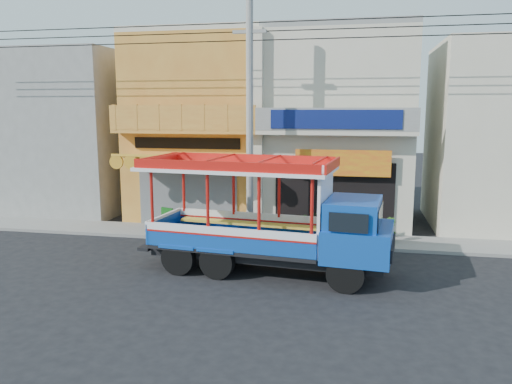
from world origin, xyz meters
The scene contains 13 objects.
ground centered at (0.00, 0.00, 0.00)m, with size 90.00×90.00×0.00m, color black.
sidewalk centered at (0.00, 4.00, 0.06)m, with size 30.00×2.00×0.12m, color slate.
shophouse_left centered at (-4.00, 7.96, 4.11)m, with size 6.00×7.50×8.24m.
shophouse_right centered at (2.00, 7.96, 4.11)m, with size 6.00×6.75×8.24m.
party_pilaster centered at (-1.00, 4.85, 4.00)m, with size 0.35×0.30×8.00m, color beige.
filler_building_left centered at (-11.00, 8.00, 3.80)m, with size 6.00×6.00×7.60m, color gray.
filler_building_right centered at (9.00, 8.00, 3.80)m, with size 6.00×6.00×7.60m, color beige.
utility_pole centered at (-0.85, 3.30, 5.03)m, with size 28.00×0.26×9.00m.
songthaew_truck centered at (0.76, -0.09, 1.68)m, with size 7.68×3.20×3.49m.
green_sign centered at (-4.55, 4.04, 0.50)m, with size 0.57×0.43×0.90m.
potted_plant_a centered at (1.13, 3.78, 0.67)m, with size 0.99×0.86×1.10m, color #275016.
potted_plant_b centered at (4.07, 3.81, 0.58)m, with size 0.50×0.41×0.92m, color #275016.
potted_plant_c centered at (3.54, 4.18, 0.59)m, with size 0.53×0.53×0.94m, color #275016.
Camera 1 is at (2.82, -14.42, 4.91)m, focal length 35.00 mm.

